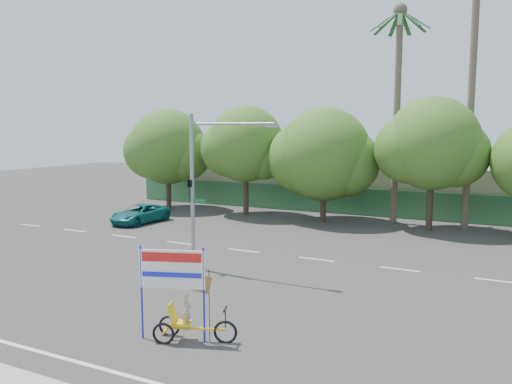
% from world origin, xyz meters
% --- Properties ---
extents(ground, '(120.00, 120.00, 0.00)m').
position_xyz_m(ground, '(0.00, 0.00, 0.00)').
color(ground, '#33302D').
rests_on(ground, ground).
extents(fence, '(38.00, 0.08, 2.00)m').
position_xyz_m(fence, '(0.00, 21.50, 1.00)').
color(fence, '#336B3D').
rests_on(fence, ground).
extents(building_left, '(12.00, 8.00, 4.00)m').
position_xyz_m(building_left, '(-10.00, 26.00, 2.00)').
color(building_left, beige).
rests_on(building_left, ground).
extents(building_right, '(14.00, 8.00, 3.60)m').
position_xyz_m(building_right, '(8.00, 26.00, 1.80)').
color(building_right, beige).
rests_on(building_right, ground).
extents(tree_far_left, '(7.14, 6.00, 7.96)m').
position_xyz_m(tree_far_left, '(-14.05, 18.00, 4.76)').
color(tree_far_left, '#473828').
rests_on(tree_far_left, ground).
extents(tree_left, '(6.66, 5.60, 8.07)m').
position_xyz_m(tree_left, '(-7.05, 18.00, 5.06)').
color(tree_left, '#473828').
rests_on(tree_left, ground).
extents(tree_center, '(7.62, 6.40, 7.85)m').
position_xyz_m(tree_center, '(-1.05, 18.00, 4.47)').
color(tree_center, '#473828').
rests_on(tree_center, ground).
extents(tree_right, '(6.90, 5.80, 8.36)m').
position_xyz_m(tree_right, '(5.95, 18.00, 5.24)').
color(tree_right, '#473828').
rests_on(tree_right, ground).
extents(palm_tall, '(3.73, 3.79, 17.45)m').
position_xyz_m(palm_tall, '(8.00, 19.50, 10.46)').
color(palm_tall, '#70604C').
rests_on(palm_tall, ground).
extents(palm_short, '(3.73, 3.79, 14.45)m').
position_xyz_m(palm_short, '(3.50, 19.50, 8.86)').
color(palm_short, '#70604C').
rests_on(palm_short, ground).
extents(traffic_signal, '(4.72, 1.10, 7.00)m').
position_xyz_m(traffic_signal, '(-2.20, 3.98, 2.92)').
color(traffic_signal, gray).
rests_on(traffic_signal, ground).
extents(trike_billboard, '(2.83, 1.24, 2.91)m').
position_xyz_m(trike_billboard, '(1.50, -2.74, 1.17)').
color(trike_billboard, black).
rests_on(trike_billboard, ground).
extents(pickup_truck, '(2.45, 4.62, 1.24)m').
position_xyz_m(pickup_truck, '(-11.98, 11.92, 0.62)').
color(pickup_truck, '#0E635F').
rests_on(pickup_truck, ground).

